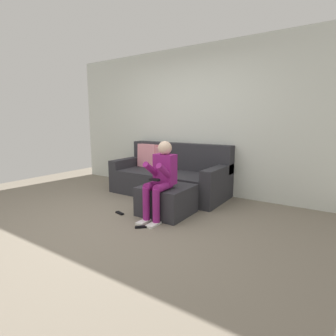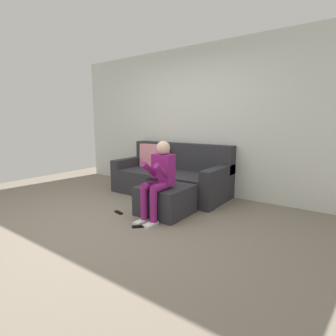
# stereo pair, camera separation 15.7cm
# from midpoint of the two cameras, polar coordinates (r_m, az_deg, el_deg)

# --- Properties ---
(ground_plane) EXTENTS (7.20, 7.20, 0.00)m
(ground_plane) POSITION_cam_midpoint_polar(r_m,az_deg,el_deg) (3.55, -14.19, -11.91)
(ground_plane) COLOR slate
(wall_back) EXTENTS (5.54, 0.10, 2.63)m
(wall_back) POSITION_cam_midpoint_polar(r_m,az_deg,el_deg) (5.03, 4.11, 10.09)
(wall_back) COLOR silver
(wall_back) RESTS_ON ground_plane
(couch_sectional) EXTENTS (2.05, 0.97, 0.91)m
(couch_sectional) POSITION_cam_midpoint_polar(r_m,az_deg,el_deg) (4.83, -0.41, -1.60)
(couch_sectional) COLOR #2D2D33
(couch_sectional) RESTS_ON ground_plane
(ottoman) EXTENTS (0.67, 0.67, 0.41)m
(ottoman) POSITION_cam_midpoint_polar(r_m,az_deg,el_deg) (3.80, -1.49, -6.88)
(ottoman) COLOR #2D2D33
(ottoman) RESTS_ON ground_plane
(person_seated) EXTENTS (0.29, 0.58, 1.05)m
(person_seated) POSITION_cam_midpoint_polar(r_m,az_deg,el_deg) (3.54, -2.84, -1.71)
(person_seated) COLOR #8C1E72
(person_seated) RESTS_ON ground_plane
(remote_near_ottoman) EXTENTS (0.15, 0.15, 0.02)m
(remote_near_ottoman) POSITION_cam_midpoint_polar(r_m,az_deg,el_deg) (3.40, -7.04, -12.49)
(remote_near_ottoman) COLOR black
(remote_near_ottoman) RESTS_ON ground_plane
(remote_by_storage_bin) EXTENTS (0.16, 0.09, 0.02)m
(remote_by_storage_bin) POSITION_cam_midpoint_polar(r_m,az_deg,el_deg) (3.92, -11.53, -9.50)
(remote_by_storage_bin) COLOR black
(remote_by_storage_bin) RESTS_ON ground_plane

